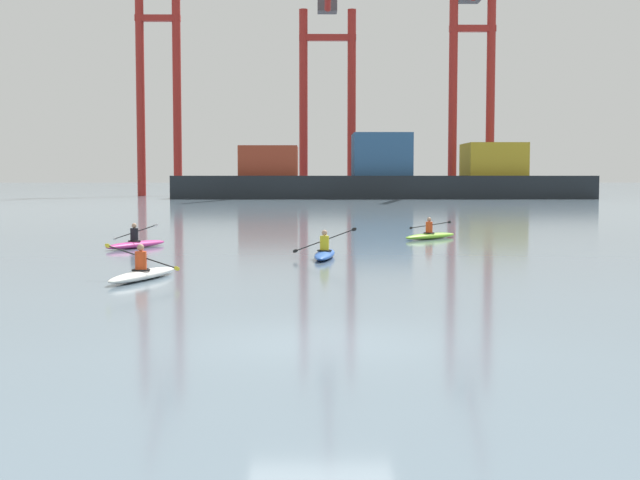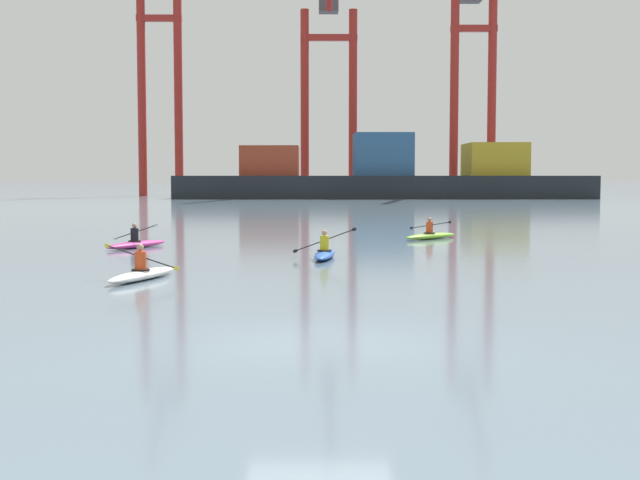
{
  "view_description": "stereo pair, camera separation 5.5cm",
  "coord_description": "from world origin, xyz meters",
  "px_view_note": "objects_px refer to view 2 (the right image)",
  "views": [
    {
      "loc": [
        -0.18,
        -14.17,
        2.71
      ],
      "look_at": [
        0.15,
        14.81,
        0.6
      ],
      "focal_mm": 48.67,
      "sensor_mm": 36.0,
      "label": 1
    },
    {
      "loc": [
        -0.12,
        -14.17,
        2.71
      ],
      "look_at": [
        0.15,
        14.81,
        0.6
      ],
      "focal_mm": 48.67,
      "sensor_mm": 36.0,
      "label": 2
    }
  ],
  "objects_px": {
    "container_barge": "(383,178)",
    "kayak_magenta": "(136,243)",
    "gantry_crane_west_mid": "(329,69)",
    "gantry_crane_east_mid": "(474,65)",
    "kayak_white": "(142,273)",
    "gantry_crane_west": "(159,60)",
    "kayak_lime": "(431,235)",
    "kayak_blue": "(325,253)"
  },
  "relations": [
    {
      "from": "container_barge",
      "to": "kayak_magenta",
      "type": "bearing_deg",
      "value": -101.48
    },
    {
      "from": "gantry_crane_west_mid",
      "to": "gantry_crane_east_mid",
      "type": "relative_size",
      "value": 1.0
    },
    {
      "from": "gantry_crane_east_mid",
      "to": "kayak_white",
      "type": "height_order",
      "value": "gantry_crane_east_mid"
    },
    {
      "from": "gantry_crane_west",
      "to": "kayak_white",
      "type": "distance_m",
      "value": 104.75
    },
    {
      "from": "container_barge",
      "to": "gantry_crane_west_mid",
      "type": "bearing_deg",
      "value": 118.65
    },
    {
      "from": "gantry_crane_east_mid",
      "to": "kayak_white",
      "type": "relative_size",
      "value": 10.57
    },
    {
      "from": "gantry_crane_west",
      "to": "kayak_magenta",
      "type": "relative_size",
      "value": 11.08
    },
    {
      "from": "kayak_lime",
      "to": "kayak_blue",
      "type": "bearing_deg",
      "value": -118.02
    },
    {
      "from": "gantry_crane_east_mid",
      "to": "kayak_blue",
      "type": "distance_m",
      "value": 96.51
    },
    {
      "from": "gantry_crane_east_mid",
      "to": "kayak_lime",
      "type": "xyz_separation_m",
      "value": [
        -17.24,
        -83.25,
        -18.04
      ]
    },
    {
      "from": "gantry_crane_west_mid",
      "to": "gantry_crane_east_mid",
      "type": "bearing_deg",
      "value": -8.56
    },
    {
      "from": "gantry_crane_west",
      "to": "gantry_crane_east_mid",
      "type": "height_order",
      "value": "gantry_crane_west"
    },
    {
      "from": "kayak_blue",
      "to": "kayak_white",
      "type": "xyz_separation_m",
      "value": [
        -4.91,
        -5.98,
        -0.0
      ]
    },
    {
      "from": "kayak_white",
      "to": "kayak_magenta",
      "type": "relative_size",
      "value": 1.04
    },
    {
      "from": "container_barge",
      "to": "gantry_crane_east_mid",
      "type": "height_order",
      "value": "gantry_crane_east_mid"
    },
    {
      "from": "gantry_crane_east_mid",
      "to": "kayak_magenta",
      "type": "height_order",
      "value": "gantry_crane_east_mid"
    },
    {
      "from": "gantry_crane_east_mid",
      "to": "kayak_magenta",
      "type": "bearing_deg",
      "value": -108.36
    },
    {
      "from": "gantry_crane_west_mid",
      "to": "kayak_white",
      "type": "distance_m",
      "value": 103.01
    },
    {
      "from": "gantry_crane_west_mid",
      "to": "kayak_white",
      "type": "relative_size",
      "value": 10.57
    },
    {
      "from": "gantry_crane_west_mid",
      "to": "kayak_blue",
      "type": "distance_m",
      "value": 96.91
    },
    {
      "from": "kayak_blue",
      "to": "kayak_white",
      "type": "distance_m",
      "value": 7.74
    },
    {
      "from": "kayak_blue",
      "to": "kayak_magenta",
      "type": "xyz_separation_m",
      "value": [
        -7.16,
        4.34,
        -0.0
      ]
    },
    {
      "from": "kayak_magenta",
      "to": "kayak_white",
      "type": "bearing_deg",
      "value": -77.71
    },
    {
      "from": "gantry_crane_west",
      "to": "gantry_crane_west_mid",
      "type": "relative_size",
      "value": 1.01
    },
    {
      "from": "gantry_crane_west",
      "to": "kayak_blue",
      "type": "height_order",
      "value": "gantry_crane_west"
    },
    {
      "from": "gantry_crane_west_mid",
      "to": "kayak_magenta",
      "type": "bearing_deg",
      "value": -95.75
    },
    {
      "from": "container_barge",
      "to": "gantry_crane_east_mid",
      "type": "relative_size",
      "value": 1.45
    },
    {
      "from": "container_barge",
      "to": "gantry_crane_west_mid",
      "type": "relative_size",
      "value": 1.45
    },
    {
      "from": "kayak_blue",
      "to": "kayak_white",
      "type": "relative_size",
      "value": 1.01
    },
    {
      "from": "kayak_lime",
      "to": "gantry_crane_west",
      "type": "bearing_deg",
      "value": 107.22
    },
    {
      "from": "gantry_crane_west",
      "to": "gantry_crane_west_mid",
      "type": "distance_m",
      "value": 24.1
    },
    {
      "from": "kayak_lime",
      "to": "kayak_white",
      "type": "distance_m",
      "value": 17.81
    },
    {
      "from": "container_barge",
      "to": "gantry_crane_west",
      "type": "xyz_separation_m",
      "value": [
        -30.85,
        12.78,
        16.6
      ]
    },
    {
      "from": "kayak_lime",
      "to": "kayak_white",
      "type": "xyz_separation_m",
      "value": [
        -9.68,
        -14.95,
        0.0
      ]
    },
    {
      "from": "container_barge",
      "to": "gantry_crane_west",
      "type": "distance_m",
      "value": 37.3
    },
    {
      "from": "container_barge",
      "to": "kayak_magenta",
      "type": "distance_m",
      "value": 80.11
    },
    {
      "from": "kayak_lime",
      "to": "kayak_blue",
      "type": "xyz_separation_m",
      "value": [
        -4.77,
        -8.97,
        0.0
      ]
    },
    {
      "from": "kayak_white",
      "to": "gantry_crane_east_mid",
      "type": "bearing_deg",
      "value": 74.67
    },
    {
      "from": "kayak_white",
      "to": "kayak_magenta",
      "type": "distance_m",
      "value": 10.56
    },
    {
      "from": "gantry_crane_east_mid",
      "to": "kayak_white",
      "type": "distance_m",
      "value": 103.41
    },
    {
      "from": "gantry_crane_west",
      "to": "gantry_crane_west_mid",
      "type": "xyz_separation_m",
      "value": [
        24.07,
        -0.36,
        -1.18
      ]
    },
    {
      "from": "container_barge",
      "to": "kayak_white",
      "type": "xyz_separation_m",
      "value": [
        -13.69,
        -88.79,
        -2.42
      ]
    }
  ]
}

